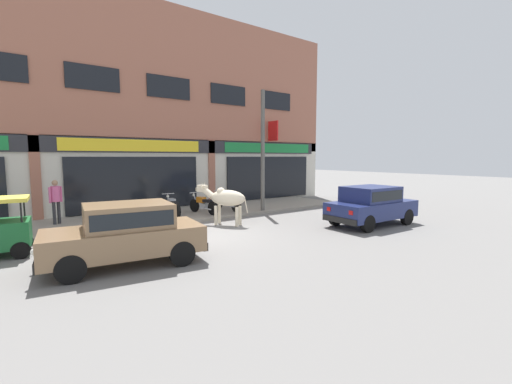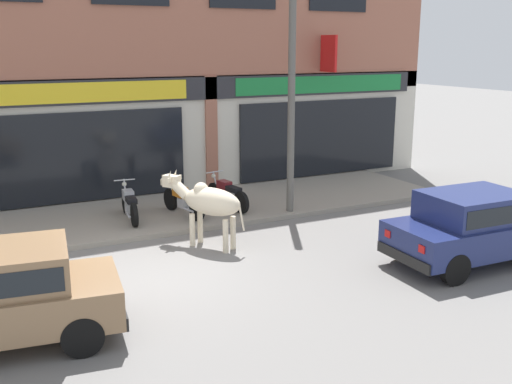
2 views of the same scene
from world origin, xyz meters
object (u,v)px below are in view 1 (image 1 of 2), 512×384
at_px(cow, 225,198).
at_px(motorcycle_1, 203,204).
at_px(motorcycle_0, 173,206).
at_px(pedestrian, 56,197).
at_px(car_1, 371,204).
at_px(utility_pole, 263,151).
at_px(motorcycle_2, 227,202).
at_px(car_0, 126,231).

distance_m(cow, motorcycle_1, 2.26).
relative_size(motorcycle_0, pedestrian, 1.13).
xyz_separation_m(car_1, motorcycle_0, (-5.38, 5.73, -0.31)).
relative_size(cow, motorcycle_0, 1.05).
distance_m(motorcycle_1, utility_pole, 3.55).
relative_size(motorcycle_1, pedestrian, 1.12).
relative_size(cow, motorcycle_2, 1.06).
height_order(motorcycle_0, utility_pole, utility_pole).
height_order(motorcycle_1, pedestrian, pedestrian).
bearing_deg(utility_pole, car_1, -71.85).
bearing_deg(motorcycle_0, cow, -65.99).
bearing_deg(car_1, motorcycle_0, 133.21).
height_order(car_0, motorcycle_0, car_0).
bearing_deg(car_1, motorcycle_1, 126.59).
xyz_separation_m(motorcycle_1, pedestrian, (-5.38, 1.07, 0.60)).
bearing_deg(motorcycle_2, cow, -122.56).
relative_size(motorcycle_0, motorcycle_2, 1.01).
xyz_separation_m(motorcycle_0, pedestrian, (-4.08, 0.84, 0.60)).
xyz_separation_m(cow, car_1, (4.31, -3.31, -0.19)).
bearing_deg(motorcycle_1, cow, -95.74).
relative_size(car_0, utility_pole, 0.70).
xyz_separation_m(cow, car_0, (-4.38, -2.71, -0.19)).
relative_size(car_0, motorcycle_2, 2.08).
relative_size(car_1, motorcycle_2, 2.03).
distance_m(car_1, motorcycle_1, 6.86).
relative_size(pedestrian, utility_pole, 0.30).
height_order(motorcycle_0, motorcycle_1, same).
bearing_deg(motorcycle_1, pedestrian, 168.77).
bearing_deg(motorcycle_1, car_0, -133.21).
bearing_deg(motorcycle_1, car_1, -53.41).
height_order(motorcycle_2, utility_pole, utility_pole).
bearing_deg(car_0, motorcycle_2, 40.59).
xyz_separation_m(pedestrian, utility_pole, (7.94, -1.93, 1.70)).
height_order(pedestrian, utility_pole, utility_pole).
height_order(car_0, utility_pole, utility_pole).
bearing_deg(pedestrian, utility_pole, -13.67).
bearing_deg(utility_pole, car_0, -150.62).
bearing_deg(car_0, motorcycle_1, 46.79).
xyz_separation_m(car_0, pedestrian, (-0.77, 5.97, 0.29)).
height_order(car_0, pedestrian, pedestrian).
bearing_deg(motorcycle_1, motorcycle_2, 5.35).
relative_size(car_1, motorcycle_1, 2.04).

